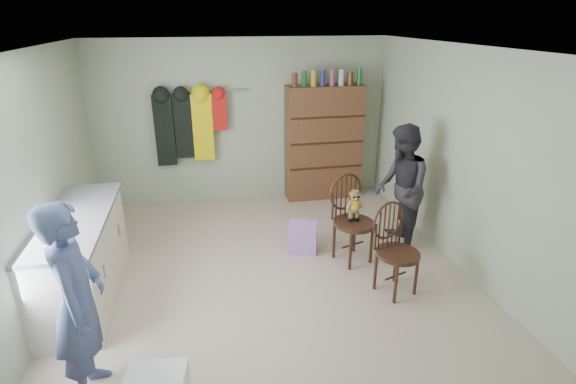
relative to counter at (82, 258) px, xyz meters
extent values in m
plane|color=beige|center=(1.95, 0.00, -0.47)|extent=(5.00, 5.00, 0.00)
plane|color=#ACB99B|center=(1.95, 2.50, 0.78)|extent=(4.50, 0.00, 4.50)
plane|color=#ACB99B|center=(-0.30, 0.00, 0.78)|extent=(0.00, 5.00, 5.00)
plane|color=#ACB99B|center=(4.20, 0.00, 0.78)|extent=(0.00, 5.00, 5.00)
plane|color=white|center=(1.95, 0.00, 2.03)|extent=(5.00, 5.00, 0.00)
cube|color=silver|center=(0.00, 0.00, -0.02)|extent=(0.60, 1.80, 0.90)
cube|color=slate|center=(0.00, 0.00, 0.45)|extent=(0.64, 1.86, 0.04)
cylinder|color=#99999E|center=(0.31, -0.45, 0.07)|extent=(0.02, 0.02, 0.14)
cylinder|color=#99999E|center=(0.31, 0.45, 0.07)|extent=(0.02, 0.02, 0.14)
cylinder|color=#3B2014|center=(2.99, 0.19, 0.02)|extent=(0.60, 0.60, 0.05)
cylinder|color=#3B2014|center=(2.90, -0.01, -0.24)|extent=(0.04, 0.04, 0.47)
cylinder|color=#3B2014|center=(3.19, 0.09, -0.24)|extent=(0.04, 0.04, 0.47)
cylinder|color=#3B2014|center=(2.79, 0.29, -0.24)|extent=(0.04, 0.04, 0.47)
cylinder|color=#3B2014|center=(3.09, 0.40, -0.24)|extent=(0.04, 0.04, 0.47)
torus|color=#3B2014|center=(2.93, 0.36, 0.36)|extent=(0.44, 0.18, 0.46)
cylinder|color=#3B2014|center=(2.76, 0.29, 0.20)|extent=(0.03, 0.03, 0.31)
cylinder|color=#3B2014|center=(3.11, 0.42, 0.20)|extent=(0.03, 0.03, 0.31)
cylinder|color=gold|center=(2.99, 0.21, 0.25)|extent=(0.12, 0.12, 0.11)
cylinder|color=#475128|center=(2.99, 0.21, 0.14)|extent=(0.07, 0.07, 0.18)
sphere|color=#9E7042|center=(2.99, 0.21, 0.36)|extent=(0.11, 0.11, 0.11)
cylinder|color=#475128|center=(2.99, 0.21, 0.41)|extent=(0.10, 0.10, 0.04)
cube|color=black|center=(2.99, 0.16, 0.37)|extent=(0.08, 0.01, 0.02)
cylinder|color=#3B2014|center=(3.22, -0.55, -0.01)|extent=(0.57, 0.57, 0.04)
cylinder|color=#3B2014|center=(3.14, -0.74, -0.25)|extent=(0.04, 0.04, 0.44)
cylinder|color=#3B2014|center=(3.41, -0.63, -0.25)|extent=(0.04, 0.04, 0.44)
cylinder|color=#3B2014|center=(3.03, -0.45, -0.25)|extent=(0.04, 0.04, 0.44)
cylinder|color=#3B2014|center=(3.31, -0.35, -0.25)|extent=(0.04, 0.04, 0.44)
torus|color=#3B2014|center=(3.16, -0.38, 0.31)|extent=(0.41, 0.18, 0.43)
cylinder|color=#3B2014|center=(3.00, -0.45, 0.16)|extent=(0.03, 0.03, 0.29)
cylinder|color=#3B2014|center=(3.33, -0.33, 0.16)|extent=(0.03, 0.03, 0.29)
cube|color=pink|center=(2.46, 0.54, -0.29)|extent=(0.42, 0.37, 0.37)
imported|color=#485284|center=(0.31, -1.35, 0.34)|extent=(0.44, 0.63, 1.63)
imported|color=#2D2B33|center=(3.66, 0.41, 0.33)|extent=(0.78, 0.90, 1.60)
cube|color=brown|center=(3.20, 2.30, 0.43)|extent=(1.20, 0.38, 1.80)
cube|color=#3B2014|center=(3.20, 2.11, 0.08)|extent=(1.16, 0.02, 0.03)
cube|color=#3B2014|center=(3.20, 2.11, 0.48)|extent=(1.16, 0.02, 0.03)
cube|color=#3B2014|center=(3.20, 2.11, 0.88)|extent=(1.16, 0.02, 0.03)
cylinder|color=#592D14|center=(2.70, 2.20, 1.43)|extent=(0.09, 0.09, 0.21)
cylinder|color=#19591E|center=(2.84, 2.20, 1.44)|extent=(0.07, 0.07, 0.23)
cylinder|color=#A59933|center=(2.99, 2.20, 1.45)|extent=(0.09, 0.09, 0.24)
cylinder|color=navy|center=(3.13, 2.20, 1.45)|extent=(0.07, 0.07, 0.24)
cylinder|color=#8C3F59|center=(3.27, 2.20, 1.45)|extent=(0.08, 0.08, 0.24)
cylinder|color=#B2B2B7|center=(3.41, 2.20, 1.45)|extent=(0.09, 0.09, 0.24)
cylinder|color=#592D14|center=(3.56, 2.20, 1.43)|extent=(0.08, 0.08, 0.20)
cylinder|color=#19591E|center=(3.70, 2.20, 1.45)|extent=(0.08, 0.08, 0.25)
cylinder|color=#99999E|center=(1.55, 2.44, 1.28)|extent=(1.00, 0.02, 0.02)
cube|color=black|center=(0.77, 2.38, 0.72)|extent=(0.28, 0.10, 1.05)
cube|color=black|center=(1.05, 2.38, 0.77)|extent=(0.26, 0.10, 0.95)
cube|color=yellow|center=(1.33, 2.38, 0.75)|extent=(0.30, 0.10, 1.00)
cube|color=red|center=(1.59, 2.38, 0.97)|extent=(0.22, 0.10, 0.55)
camera|label=1|loc=(1.28, -4.37, 2.32)|focal=28.00mm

